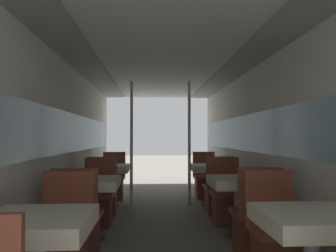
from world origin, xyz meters
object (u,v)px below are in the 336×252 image
object	(u,v)px
chair_right_far_1	(227,203)
support_pole_right_2	(189,143)
chair_left_near_1	(78,230)
dining_table_left_2	(109,171)
chair_right_near_1	(255,228)
support_pole_left_2	(131,143)
dining_table_right_2	(211,171)
dining_table_left_1	(90,187)
chair_left_near_2	(104,197)
chair_right_near_2	(218,196)
dining_table_right_0	(313,228)
chair_left_far_1	(98,204)
chair_left_far_2	(113,185)
chair_right_far_0	(277,246)
dining_table_right_1	(239,186)
chair_right_far_2	(205,184)
chair_left_far_0	(62,250)
dining_table_left_0	(36,232)

from	to	relation	value
chair_right_far_1	support_pole_right_2	xyz separation A→B (m)	(-0.39, 1.20, 0.82)
support_pole_right_2	chair_left_near_1	bearing A→B (deg)	-119.94
dining_table_left_2	chair_right_near_1	world-z (taller)	chair_right_near_1
support_pole_left_2	chair_right_far_1	size ratio (longest dim) A/B	2.42
chair_right_far_1	chair_left_near_1	bearing A→B (deg)	34.76
chair_right_near_1	dining_table_right_2	xyz separation A→B (m)	(0.00, 2.45, 0.33)
chair_left_near_1	dining_table_left_2	world-z (taller)	chair_left_near_1
chair_right_near_1	support_pole_left_2	bearing A→B (deg)	119.94
dining_table_left_1	chair_left_near_2	world-z (taller)	chair_left_near_2
dining_table_right_2	dining_table_left_1	bearing A→B (deg)	-134.55
chair_right_near_2	dining_table_right_0	bearing A→B (deg)	-90.00
support_pole_right_2	chair_left_far_1	bearing A→B (deg)	-139.56
support_pole_left_2	chair_left_far_2	bearing A→B (deg)	121.83
chair_right_far_0	dining_table_right_1	distance (m)	1.25
dining_table_right_0	chair_right_near_1	size ratio (longest dim) A/B	0.79
chair_right_near_1	support_pole_right_2	bearing A→B (deg)	98.98
dining_table_right_2	chair_left_far_2	bearing A→B (deg)	160.87
dining_table_left_2	chair_right_far_0	bearing A→B (deg)	-59.30
chair_left_far_1	chair_left_far_2	size ratio (longest dim) A/B	1.00
dining_table_right_0	chair_right_far_2	bearing A→B (deg)	90.00
chair_left_far_0	chair_right_far_1	distance (m)	2.57
chair_right_near_1	chair_right_far_2	bearing A→B (deg)	90.00
chair_left_near_1	support_pole_right_2	distance (m)	2.95
chair_right_far_1	dining_table_right_2	size ratio (longest dim) A/B	1.27
chair_right_far_0	chair_right_near_1	bearing A→B (deg)	-90.00
support_pole_left_2	support_pole_right_2	size ratio (longest dim) A/B	1.00
chair_left_far_1	chair_right_far_1	distance (m)	1.80
chair_left_near_2	chair_right_far_0	distance (m)	3.01
dining_table_left_2	support_pole_right_2	bearing A→B (deg)	0.00
dining_table_left_0	dining_table_left_2	distance (m)	3.66
dining_table_left_1	chair_right_far_1	distance (m)	1.93
dining_table_left_1	chair_left_near_1	distance (m)	0.71
chair_right_far_0	support_pole_left_2	bearing A→B (deg)	-65.02
chair_left_far_1	chair_right_far_0	distance (m)	2.57
chair_left_near_2	chair_left_near_1	bearing A→B (deg)	-90.00
chair_left_far_1	chair_right_far_2	size ratio (longest dim) A/B	1.00
chair_right_far_0	dining_table_right_2	world-z (taller)	chair_right_far_0
chair_left_near_2	chair_left_far_2	bearing A→B (deg)	90.00
chair_left_far_1	support_pole_left_2	distance (m)	1.51
dining_table_right_0	chair_right_near_1	xyz separation A→B (m)	(-0.00, 1.20, -0.33)
support_pole_left_2	chair_left_far_1	bearing A→B (deg)	-107.85
chair_right_far_0	dining_table_right_2	size ratio (longest dim) A/B	1.27
chair_right_near_1	chair_right_far_2	size ratio (longest dim) A/B	1.00
chair_left_far_1	chair_right_near_1	distance (m)	2.19
chair_left_far_1	chair_left_near_2	world-z (taller)	same
dining_table_left_0	chair_right_near_2	xyz separation A→B (m)	(1.80, 3.03, -0.33)
chair_left_far_2	chair_right_near_1	size ratio (longest dim) A/B	1.00
chair_right_far_1	dining_table_left_1	bearing A→B (deg)	19.13
chair_right_far_0	support_pole_right_2	bearing A→B (deg)	-82.71
chair_left_far_2	dining_table_right_1	world-z (taller)	chair_left_far_2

